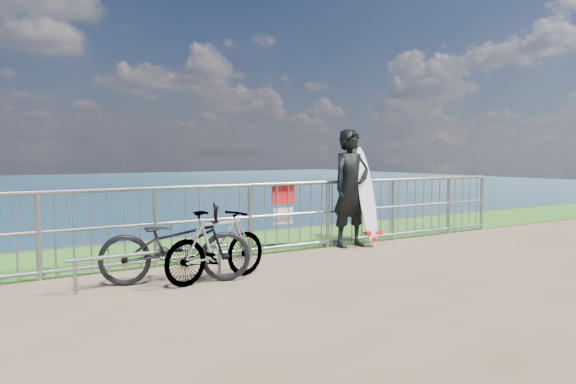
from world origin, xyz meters
TOP-DOWN VIEW (x-y plane):
  - grass_strip at (0.00, 2.70)m, footprint 120.00×120.00m
  - railing at (0.02, 1.60)m, footprint 10.06×0.10m
  - surfer at (1.38, 1.45)m, footprint 0.73×0.49m
  - surfboard at (1.65, 1.34)m, footprint 0.53×0.50m
  - bicycle_near at (-2.13, 0.54)m, footprint 1.93×1.25m
  - bicycle_far at (-1.67, 0.36)m, footprint 1.54×0.68m
  - bike_rack at (-2.39, 0.63)m, footprint 1.99×0.05m

SIDE VIEW (x-z plane):
  - grass_strip at x=0.00m, z-range 0.01..0.01m
  - bike_rack at x=-2.39m, z-range 0.14..0.55m
  - bicycle_far at x=-1.67m, z-range 0.00..0.89m
  - bicycle_near at x=-2.13m, z-range 0.00..0.96m
  - railing at x=0.02m, z-range 0.01..1.14m
  - surfboard at x=1.65m, z-range -0.07..1.64m
  - surfer at x=1.38m, z-range 0.00..1.99m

